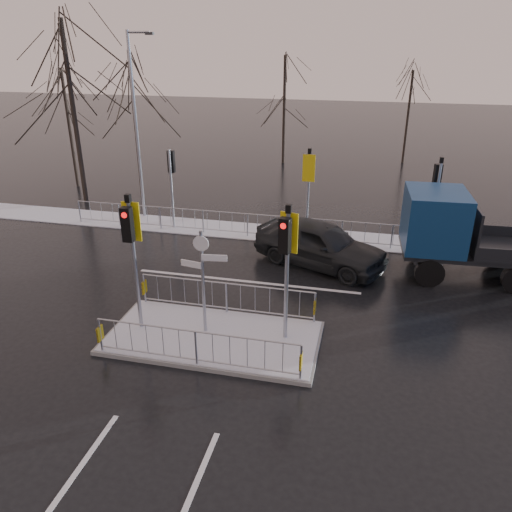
% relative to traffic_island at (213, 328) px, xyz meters
% --- Properties ---
extents(ground, '(120.00, 120.00, 0.00)m').
position_rel_traffic_island_xyz_m(ground, '(0.01, -0.01, -0.39)').
color(ground, black).
rests_on(ground, ground).
extents(snow_verge, '(30.00, 2.00, 0.04)m').
position_rel_traffic_island_xyz_m(snow_verge, '(0.01, 8.59, -0.37)').
color(snow_verge, silver).
rests_on(snow_verge, ground).
extents(lane_markings, '(8.00, 11.38, 0.01)m').
position_rel_traffic_island_xyz_m(lane_markings, '(0.01, -0.34, -0.39)').
color(lane_markings, silver).
rests_on(lane_markings, ground).
extents(traffic_island, '(6.00, 3.04, 4.15)m').
position_rel_traffic_island_xyz_m(traffic_island, '(0.00, 0.00, 0.00)').
color(traffic_island, slate).
rests_on(traffic_island, ground).
extents(far_kerb_fixtures, '(18.00, 0.65, 3.83)m').
position_rel_traffic_island_xyz_m(far_kerb_fixtures, '(0.31, 8.08, 0.63)').
color(far_kerb_fixtures, '#9AA0A8').
rests_on(far_kerb_fixtures, ground).
extents(car_far_lane, '(5.43, 3.83, 1.72)m').
position_rel_traffic_island_xyz_m(car_far_lane, '(2.36, 5.78, 0.47)').
color(car_far_lane, black).
rests_on(car_far_lane, ground).
extents(flatbed_truck, '(6.76, 2.75, 3.08)m').
position_rel_traffic_island_xyz_m(flatbed_truck, '(7.22, 6.02, 1.25)').
color(flatbed_truck, black).
rests_on(flatbed_truck, ground).
extents(tree_near_a, '(4.75, 4.75, 8.97)m').
position_rel_traffic_island_xyz_m(tree_near_a, '(-10.49, 10.99, 5.72)').
color(tree_near_a, black).
rests_on(tree_near_a, ground).
extents(tree_near_b, '(4.00, 4.00, 7.55)m').
position_rel_traffic_island_xyz_m(tree_near_b, '(-7.99, 12.49, 4.76)').
color(tree_near_b, black).
rests_on(tree_near_b, ground).
extents(tree_near_c, '(3.50, 3.50, 6.61)m').
position_rel_traffic_island_xyz_m(tree_near_c, '(-12.49, 13.49, 4.11)').
color(tree_near_c, black).
rests_on(tree_near_c, ground).
extents(tree_far_a, '(3.75, 3.75, 7.08)m').
position_rel_traffic_island_xyz_m(tree_far_a, '(-1.99, 21.99, 4.43)').
color(tree_far_a, black).
rests_on(tree_far_a, ground).
extents(tree_far_b, '(3.25, 3.25, 6.14)m').
position_rel_traffic_island_xyz_m(tree_far_b, '(6.01, 23.99, 3.79)').
color(tree_far_b, black).
rests_on(tree_far_b, ground).
extents(street_lamp_left, '(1.25, 0.18, 8.20)m').
position_rel_traffic_island_xyz_m(street_lamp_left, '(-6.42, 9.49, 4.10)').
color(street_lamp_left, '#9AA0A8').
rests_on(street_lamp_left, ground).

